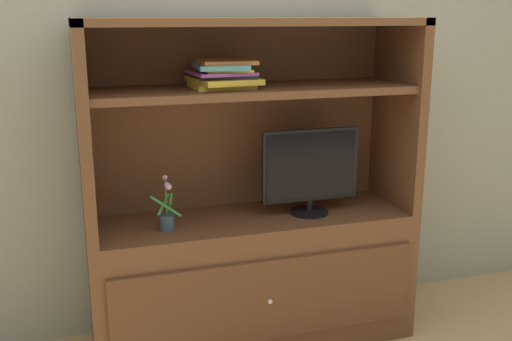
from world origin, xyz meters
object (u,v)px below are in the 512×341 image
media_console (253,245)px  magazine_stack (223,74)px  potted_plant (167,217)px  tv_monitor (310,169)px

media_console → magazine_stack: size_ratio=4.50×
potted_plant → magazine_stack: magazine_stack is taller
tv_monitor → magazine_stack: size_ratio=1.38×
media_console → tv_monitor: media_console is taller
tv_monitor → potted_plant: tv_monitor is taller
tv_monitor → media_console: bearing=170.8°
media_console → magazine_stack: bearing=-179.6°
tv_monitor → potted_plant: (-0.73, -0.02, -0.17)m
media_console → magazine_stack: media_console is taller
potted_plant → media_console: bearing=8.9°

